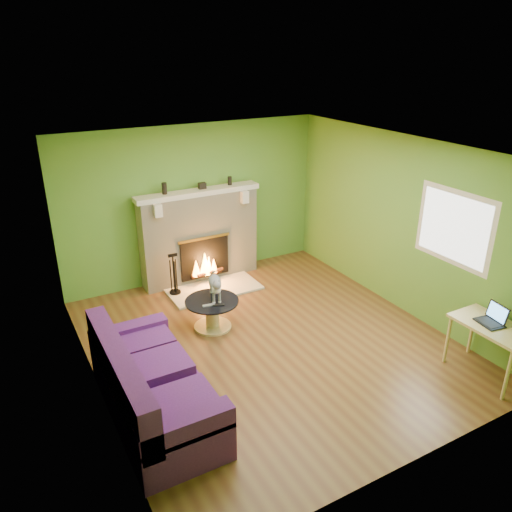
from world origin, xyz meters
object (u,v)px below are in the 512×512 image
Objects in this scene: coffee_table at (212,312)px; cat at (215,285)px; desk at (493,331)px; sofa at (150,388)px.

coffee_table is 1.21× the size of cat.
desk is 1.49× the size of cat.
coffee_table is (1.35, 1.35, -0.11)m from sofa.
coffee_table is at bearing -129.94° from cat.
desk is (3.81, -1.28, 0.25)m from sofa.
cat is (-2.38, 2.68, 0.02)m from desk.
sofa is at bearing -134.89° from coffee_table.
sofa is 4.02m from desk.
sofa is at bearing -117.45° from cat.
coffee_table is at bearing 133.07° from desk.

